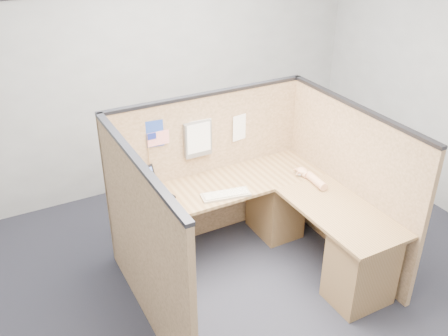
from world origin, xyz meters
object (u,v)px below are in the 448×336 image
keyboard (226,195)px  mouse (301,173)px  laptop (150,191)px  l_desk (261,230)px

keyboard → mouse: bearing=9.8°
mouse → laptop: bearing=167.4°
l_desk → mouse: 0.69m
keyboard → mouse: mouse is taller
laptop → keyboard: bearing=-46.7°
l_desk → laptop: laptop is taller
l_desk → laptop: (-0.87, 0.51, 0.40)m
laptop → keyboard: 0.68m
laptop → keyboard: (0.60, -0.31, -0.04)m
mouse → l_desk: bearing=-161.2°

